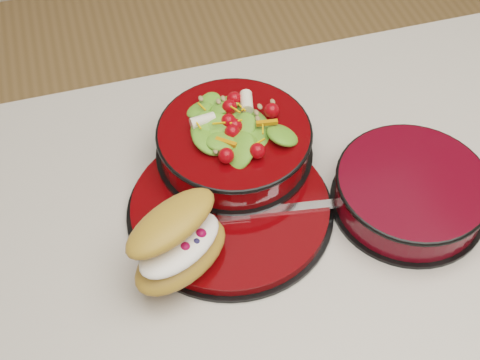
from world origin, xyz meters
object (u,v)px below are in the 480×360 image
object	(u,v)px
salad_bowl	(234,137)
fork	(278,209)
dinner_plate	(231,208)
extra_bowl	(411,191)
croissant	(179,242)

from	to	relation	value
salad_bowl	fork	bearing A→B (deg)	-75.63
dinner_plate	extra_bowl	size ratio (longest dim) A/B	1.32
dinner_plate	salad_bowl	bearing A→B (deg)	71.14
dinner_plate	fork	world-z (taller)	fork
salad_bowl	croissant	distance (m)	0.19
croissant	fork	bearing A→B (deg)	-15.02
dinner_plate	croissant	distance (m)	0.12
croissant	extra_bowl	bearing A→B (deg)	-28.25
fork	extra_bowl	distance (m)	0.18
salad_bowl	croissant	bearing A→B (deg)	-126.49
croissant	extra_bowl	size ratio (longest dim) A/B	0.74
croissant	dinner_plate	bearing A→B (deg)	8.15
croissant	fork	distance (m)	0.16
dinner_plate	salad_bowl	world-z (taller)	salad_bowl
dinner_plate	fork	size ratio (longest dim) A/B	1.59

